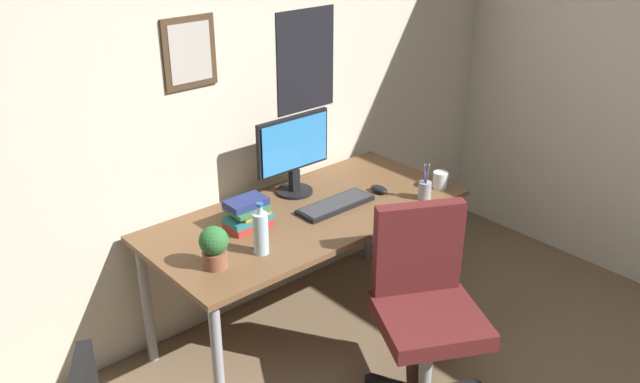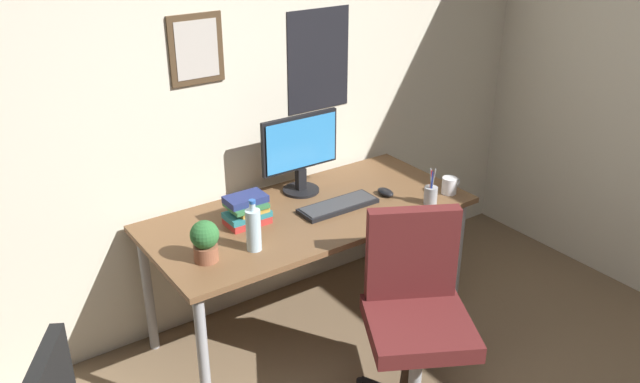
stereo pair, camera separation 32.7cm
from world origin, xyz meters
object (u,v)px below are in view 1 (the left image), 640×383
Objects in this scene: computer_mouse at (379,189)px; keyboard at (335,205)px; office_chair at (425,298)px; book_stack_left at (248,214)px; monitor at (293,151)px; potted_plant at (214,246)px; water_bottle at (261,232)px; coffee_mug_near at (440,180)px; pen_cup at (425,189)px.

keyboard is at bearing 175.73° from computer_mouse.
office_chair reaches higher than book_stack_left.
potted_plant is at bearing -153.52° from monitor.
water_bottle reaches higher than potted_plant.
pen_cup is at bearing -167.93° from coffee_mug_near.
pen_cup reaches higher than book_stack_left.
coffee_mug_near is at bearing -4.41° from potted_plant.
water_bottle reaches higher than computer_mouse.
pen_cup is (0.43, -0.24, 0.04)m from keyboard.
potted_plant is at bearing 175.59° from coffee_mug_near.
keyboard is at bearing 12.59° from water_bottle.
book_stack_left is (-0.42, 0.79, 0.27)m from office_chair.
keyboard is 0.81m from potted_plant.
water_bottle is (-0.87, -0.11, 0.09)m from computer_mouse.
office_chair is 8.64× the size of computer_mouse.
pen_cup is at bearing -47.43° from monitor.
coffee_mug_near is at bearing -18.22° from keyboard.
potted_plant is 0.39m from book_stack_left.
office_chair reaches higher than computer_mouse.
coffee_mug_near is (0.65, -0.48, -0.19)m from monitor.
water_bottle is at bearing -173.11° from computer_mouse.
water_bottle reaches higher than keyboard.
office_chair is 1.05m from monitor.
book_stack_left reaches higher than keyboard.
computer_mouse is (0.35, 0.65, 0.22)m from office_chair.
coffee_mug_near is 0.55× the size of book_stack_left.
computer_mouse is at bearing 6.89° from water_bottle.
coffee_mug_near is at bearing -16.50° from book_stack_left.
computer_mouse is (0.30, -0.02, 0.01)m from keyboard.
office_chair is 0.70m from pen_cup.
computer_mouse is 0.55× the size of pen_cup.
monitor is at bearing 89.71° from office_chair.
book_stack_left is at bearing 158.38° from pen_cup.
water_bottle is 1.18m from coffee_mug_near.
potted_plant is (-0.22, 0.04, -0.00)m from water_bottle.
water_bottle is 0.23m from potted_plant.
pen_cup is (0.13, -0.21, 0.04)m from computer_mouse.
potted_plant is (-0.75, -0.37, -0.13)m from monitor.
coffee_mug_near is (0.66, 0.48, 0.24)m from office_chair.
computer_mouse is 0.44× the size of water_bottle.
office_chair is at bearing -90.29° from monitor.
water_bottle is at bearing 176.55° from coffee_mug_near.
computer_mouse is 0.78m from book_stack_left.
keyboard is 0.49m from book_stack_left.
water_bottle reaches higher than office_chair.
pen_cup is 0.92× the size of book_stack_left.
coffee_mug_near is 0.61× the size of potted_plant.
potted_plant is (-1.40, 0.11, 0.06)m from coffee_mug_near.
keyboard is 2.15× the size of pen_cup.
pen_cup is (0.48, 0.44, 0.25)m from office_chair.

